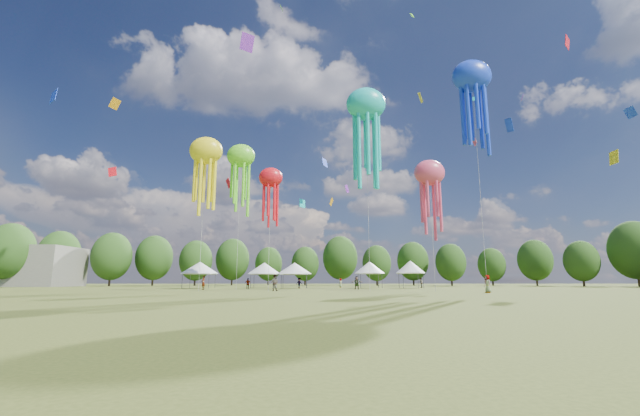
{
  "coord_description": "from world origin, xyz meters",
  "views": [
    {
      "loc": [
        -3.02,
        -11.34,
        1.2
      ],
      "look_at": [
        -2.46,
        15.0,
        6.0
      ],
      "focal_mm": 22.42,
      "sensor_mm": 36.0,
      "label": 1
    }
  ],
  "objects": [
    {
      "name": "ground",
      "position": [
        0.0,
        0.0,
        0.0
      ],
      "size": [
        300.0,
        300.0,
        0.0
      ],
      "primitive_type": "plane",
      "color": "#384416",
      "rests_on": "ground"
    },
    {
      "name": "spectator_near",
      "position": [
        -7.34,
        36.28,
        0.95
      ],
      "size": [
        1.08,
        0.94,
        1.89
      ],
      "primitive_type": "imported",
      "rotation": [
        0.0,
        0.0,
        2.87
      ],
      "color": "gray",
      "rests_on": "ground"
    },
    {
      "name": "spectators_far",
      "position": [
        1.88,
        47.5,
        0.86
      ],
      "size": [
        33.45,
        31.32,
        1.86
      ],
      "color": "gray",
      "rests_on": "ground"
    },
    {
      "name": "festival_tents",
      "position": [
        -5.33,
        54.81,
        3.24
      ],
      "size": [
        38.84,
        10.81,
        4.37
      ],
      "color": "#47474C",
      "rests_on": "ground"
    },
    {
      "name": "show_kites",
      "position": [
        3.56,
        37.57,
        19.68
      ],
      "size": [
        39.23,
        13.13,
        30.73
      ],
      "color": "yellow",
      "rests_on": "ground"
    },
    {
      "name": "small_kites",
      "position": [
        0.53,
        40.35,
        29.66
      ],
      "size": [
        73.6,
        60.79,
        41.13
      ],
      "color": "yellow",
      "rests_on": "ground"
    },
    {
      "name": "treeline",
      "position": [
        -3.87,
        62.51,
        6.54
      ],
      "size": [
        201.57,
        95.24,
        13.43
      ],
      "color": "#38281C",
      "rests_on": "ground"
    }
  ]
}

